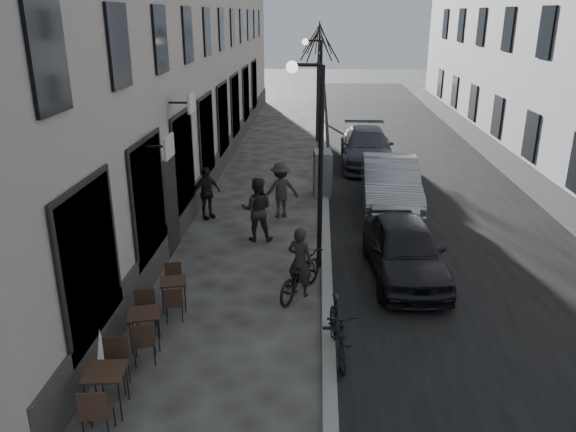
# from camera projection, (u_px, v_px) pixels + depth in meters

# --- Properties ---
(ground) EXTENTS (120.00, 120.00, 0.00)m
(ground) POSITION_uv_depth(u_px,v_px,m) (318.00, 428.00, 8.76)
(ground) COLOR #34322F
(ground) RESTS_ON ground
(road) EXTENTS (7.30, 60.00, 0.00)m
(road) POSITION_uv_depth(u_px,v_px,m) (411.00, 167.00, 23.58)
(road) COLOR black
(road) RESTS_ON ground
(kerb) EXTENTS (0.25, 60.00, 0.12)m
(kerb) POSITION_uv_depth(u_px,v_px,m) (324.00, 165.00, 23.75)
(kerb) COLOR gray
(kerb) RESTS_ON ground
(streetlamp_near) EXTENTS (0.90, 0.28, 5.09)m
(streetlamp_near) POSITION_uv_depth(u_px,v_px,m) (314.00, 145.00, 13.32)
(streetlamp_near) COLOR black
(streetlamp_near) RESTS_ON ground
(streetlamp_far) EXTENTS (0.90, 0.28, 5.09)m
(streetlamp_far) POSITION_uv_depth(u_px,v_px,m) (317.00, 84.00, 24.59)
(streetlamp_far) COLOR black
(streetlamp_far) RESTS_ON ground
(tree_near) EXTENTS (2.40, 2.40, 5.70)m
(tree_near) POSITION_uv_depth(u_px,v_px,m) (319.00, 45.00, 26.89)
(tree_near) COLOR black
(tree_near) RESTS_ON ground
(tree_far) EXTENTS (2.40, 2.40, 5.70)m
(tree_far) POSITION_uv_depth(u_px,v_px,m) (319.00, 40.00, 32.53)
(tree_far) COLOR black
(tree_far) RESTS_ON ground
(bistro_set_a) EXTENTS (0.69, 1.58, 0.91)m
(bistro_set_a) POSITION_uv_depth(u_px,v_px,m) (107.00, 387.00, 8.98)
(bistro_set_a) COLOR #312215
(bistro_set_a) RESTS_ON ground
(bistro_set_b) EXTENTS (0.78, 1.53, 0.87)m
(bistro_set_b) POSITION_uv_depth(u_px,v_px,m) (145.00, 326.00, 10.77)
(bistro_set_b) COLOR #312215
(bistro_set_b) RESTS_ON ground
(bistro_set_c) EXTENTS (0.70, 1.41, 0.81)m
(bistro_set_c) POSITION_uv_depth(u_px,v_px,m) (174.00, 291.00, 12.18)
(bistro_set_c) COLOR #312215
(bistro_set_c) RESTS_ON ground
(sign_board) EXTENTS (0.58, 0.67, 1.04)m
(sign_board) POSITION_uv_depth(u_px,v_px,m) (91.00, 355.00, 9.89)
(sign_board) COLOR black
(sign_board) RESTS_ON ground
(utility_cabinet) EXTENTS (0.68, 1.12, 1.60)m
(utility_cabinet) POSITION_uv_depth(u_px,v_px,m) (322.00, 173.00, 19.69)
(utility_cabinet) COLOR slate
(utility_cabinet) RESTS_ON ground
(bicycle) EXTENTS (1.40, 2.02, 1.01)m
(bicycle) POSITION_uv_depth(u_px,v_px,m) (300.00, 274.00, 12.77)
(bicycle) COLOR black
(bicycle) RESTS_ON ground
(cyclist_rider) EXTENTS (0.71, 0.61, 1.65)m
(cyclist_rider) POSITION_uv_depth(u_px,v_px,m) (300.00, 262.00, 12.66)
(cyclist_rider) COLOR black
(cyclist_rider) RESTS_ON ground
(pedestrian_near) EXTENTS (0.91, 0.72, 1.85)m
(pedestrian_near) POSITION_uv_depth(u_px,v_px,m) (257.00, 209.00, 15.74)
(pedestrian_near) COLOR #272521
(pedestrian_near) RESTS_ON ground
(pedestrian_mid) EXTENTS (1.30, 1.00, 1.77)m
(pedestrian_mid) POSITION_uv_depth(u_px,v_px,m) (281.00, 190.00, 17.58)
(pedestrian_mid) COLOR #2D2B28
(pedestrian_mid) RESTS_ON ground
(pedestrian_far) EXTENTS (0.99, 0.95, 1.66)m
(pedestrian_far) POSITION_uv_depth(u_px,v_px,m) (206.00, 193.00, 17.48)
(pedestrian_far) COLOR black
(pedestrian_far) RESTS_ON ground
(car_near) EXTENTS (1.92, 4.30, 1.43)m
(car_near) POSITION_uv_depth(u_px,v_px,m) (404.00, 249.00, 13.60)
(car_near) COLOR black
(car_near) RESTS_ON ground
(car_mid) EXTENTS (1.95, 5.11, 1.66)m
(car_mid) POSITION_uv_depth(u_px,v_px,m) (390.00, 184.00, 18.36)
(car_mid) COLOR gray
(car_mid) RESTS_ON ground
(car_far) EXTENTS (2.21, 5.28, 1.52)m
(car_far) POSITION_uv_depth(u_px,v_px,m) (367.00, 147.00, 23.71)
(car_far) COLOR #3A3D45
(car_far) RESTS_ON ground
(moped) EXTENTS (0.74, 1.90, 1.11)m
(moped) POSITION_uv_depth(u_px,v_px,m) (338.00, 330.00, 10.43)
(moped) COLOR black
(moped) RESTS_ON ground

